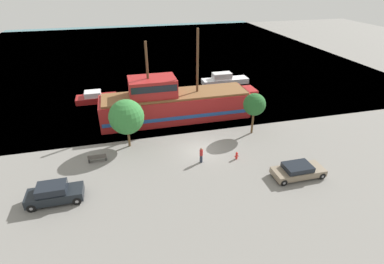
{
  "coord_description": "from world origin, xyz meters",
  "views": [
    {
      "loc": [
        -7.47,
        -25.33,
        16.44
      ],
      "look_at": [
        -0.47,
        2.0,
        1.2
      ],
      "focal_mm": 28.0,
      "sensor_mm": 36.0,
      "label": 1
    }
  ],
  "objects_px": {
    "pirate_ship": "(174,103)",
    "parked_car_curb_front": "(298,171)",
    "parked_car_curb_mid": "(54,193)",
    "moored_boat_dockside": "(96,98)",
    "moored_boat_outer": "(224,80)",
    "fire_hydrant": "(237,155)",
    "pedestrian_walking_near": "(201,155)",
    "bench_promenade_east": "(97,158)"
  },
  "relations": [
    {
      "from": "moored_boat_dockside",
      "to": "parked_car_curb_front",
      "type": "bearing_deg",
      "value": -51.71
    },
    {
      "from": "parked_car_curb_front",
      "to": "moored_boat_outer",
      "type": "bearing_deg",
      "value": 85.09
    },
    {
      "from": "moored_boat_outer",
      "to": "pedestrian_walking_near",
      "type": "xyz_separation_m",
      "value": [
        -10.0,
        -21.26,
        0.15
      ]
    },
    {
      "from": "pirate_ship",
      "to": "parked_car_curb_front",
      "type": "distance_m",
      "value": 16.97
    },
    {
      "from": "parked_car_curb_front",
      "to": "parked_car_curb_mid",
      "type": "bearing_deg",
      "value": 174.83
    },
    {
      "from": "moored_boat_dockside",
      "to": "moored_boat_outer",
      "type": "distance_m",
      "value": 20.46
    },
    {
      "from": "pirate_ship",
      "to": "moored_boat_dockside",
      "type": "height_order",
      "value": "pirate_ship"
    },
    {
      "from": "parked_car_curb_front",
      "to": "bench_promenade_east",
      "type": "bearing_deg",
      "value": 158.34
    },
    {
      "from": "parked_car_curb_mid",
      "to": "bench_promenade_east",
      "type": "relative_size",
      "value": 2.51
    },
    {
      "from": "moored_boat_outer",
      "to": "pedestrian_walking_near",
      "type": "height_order",
      "value": "moored_boat_outer"
    },
    {
      "from": "bench_promenade_east",
      "to": "pirate_ship",
      "type": "bearing_deg",
      "value": 40.1
    },
    {
      "from": "parked_car_curb_front",
      "to": "bench_promenade_east",
      "type": "height_order",
      "value": "parked_car_curb_front"
    },
    {
      "from": "moored_boat_dockside",
      "to": "parked_car_curb_mid",
      "type": "distance_m",
      "value": 21.19
    },
    {
      "from": "moored_boat_dockside",
      "to": "parked_car_curb_front",
      "type": "distance_m",
      "value": 29.18
    },
    {
      "from": "fire_hydrant",
      "to": "bench_promenade_east",
      "type": "relative_size",
      "value": 0.44
    },
    {
      "from": "moored_boat_outer",
      "to": "parked_car_curb_front",
      "type": "height_order",
      "value": "moored_boat_outer"
    },
    {
      "from": "moored_boat_outer",
      "to": "bench_promenade_east",
      "type": "distance_m",
      "value": 27.17
    },
    {
      "from": "bench_promenade_east",
      "to": "parked_car_curb_mid",
      "type": "bearing_deg",
      "value": -121.71
    },
    {
      "from": "parked_car_curb_front",
      "to": "moored_boat_dockside",
      "type": "bearing_deg",
      "value": 128.29
    },
    {
      "from": "moored_boat_dockside",
      "to": "parked_car_curb_mid",
      "type": "height_order",
      "value": "parked_car_curb_mid"
    },
    {
      "from": "parked_car_curb_mid",
      "to": "pedestrian_walking_near",
      "type": "distance_m",
      "value": 13.14
    },
    {
      "from": "moored_boat_dockside",
      "to": "moored_boat_outer",
      "type": "bearing_deg",
      "value": 7.67
    },
    {
      "from": "moored_boat_outer",
      "to": "parked_car_curb_mid",
      "type": "bearing_deg",
      "value": -133.94
    },
    {
      "from": "moored_boat_dockside",
      "to": "bench_promenade_east",
      "type": "height_order",
      "value": "moored_boat_dockside"
    },
    {
      "from": "moored_boat_dockside",
      "to": "moored_boat_outer",
      "type": "relative_size",
      "value": 0.73
    },
    {
      "from": "fire_hydrant",
      "to": "pedestrian_walking_near",
      "type": "height_order",
      "value": "pedestrian_walking_near"
    },
    {
      "from": "moored_boat_dockside",
      "to": "parked_car_curb_front",
      "type": "xyz_separation_m",
      "value": [
        18.08,
        -22.9,
        0.07
      ]
    },
    {
      "from": "pedestrian_walking_near",
      "to": "fire_hydrant",
      "type": "bearing_deg",
      "value": -5.08
    },
    {
      "from": "moored_boat_dockside",
      "to": "fire_hydrant",
      "type": "bearing_deg",
      "value": -53.73
    },
    {
      "from": "pirate_ship",
      "to": "parked_car_curb_front",
      "type": "bearing_deg",
      "value": -60.37
    },
    {
      "from": "moored_boat_dockside",
      "to": "fire_hydrant",
      "type": "height_order",
      "value": "moored_boat_dockside"
    },
    {
      "from": "parked_car_curb_front",
      "to": "parked_car_curb_mid",
      "type": "height_order",
      "value": "parked_car_curb_mid"
    },
    {
      "from": "moored_boat_outer",
      "to": "parked_car_curb_front",
      "type": "distance_m",
      "value": 25.73
    },
    {
      "from": "pirate_ship",
      "to": "moored_boat_dockside",
      "type": "bearing_deg",
      "value": 139.84
    },
    {
      "from": "parked_car_curb_mid",
      "to": "moored_boat_dockside",
      "type": "bearing_deg",
      "value": 82.91
    },
    {
      "from": "pirate_ship",
      "to": "fire_hydrant",
      "type": "relative_size",
      "value": 25.58
    },
    {
      "from": "parked_car_curb_front",
      "to": "bench_promenade_east",
      "type": "relative_size",
      "value": 2.71
    },
    {
      "from": "parked_car_curb_front",
      "to": "pedestrian_walking_near",
      "type": "height_order",
      "value": "pedestrian_walking_near"
    },
    {
      "from": "moored_boat_dockside",
      "to": "bench_promenade_east",
      "type": "relative_size",
      "value": 3.23
    },
    {
      "from": "moored_boat_outer",
      "to": "bench_promenade_east",
      "type": "xyz_separation_m",
      "value": [
        -19.75,
        -18.66,
        -0.23
      ]
    },
    {
      "from": "moored_boat_outer",
      "to": "fire_hydrant",
      "type": "bearing_deg",
      "value": -106.64
    },
    {
      "from": "pirate_ship",
      "to": "parked_car_curb_mid",
      "type": "height_order",
      "value": "pirate_ship"
    }
  ]
}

